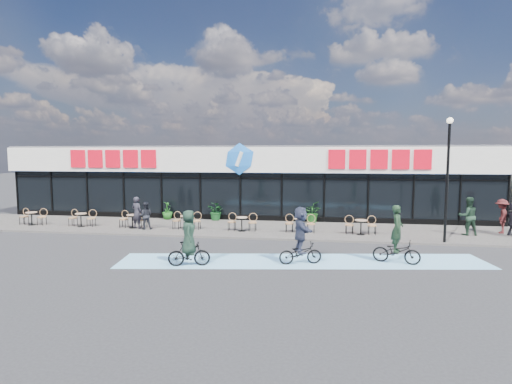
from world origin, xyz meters
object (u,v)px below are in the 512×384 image
at_px(potted_plant_right, 311,212).
at_px(pedestrian_c, 468,216).
at_px(potted_plant_left, 167,210).
at_px(patron_left, 137,213).
at_px(cyclist_b, 397,244).
at_px(lamp_post, 448,170).
at_px(bistro_set_0, 33,217).
at_px(pedestrian_a, 502,216).
at_px(potted_plant_mid, 216,211).
at_px(patron_right, 146,216).
at_px(cyclist_a, 300,238).

height_order(potted_plant_right, pedestrian_c, pedestrian_c).
relative_size(potted_plant_left, patron_left, 0.63).
distance_m(potted_plant_right, pedestrian_c, 8.12).
distance_m(pedestrian_c, cyclist_b, 7.05).
xyz_separation_m(lamp_post, bistro_set_0, (-21.66, 1.32, -2.85)).
distance_m(pedestrian_a, cyclist_b, 8.84).
bearing_deg(potted_plant_mid, bistro_set_0, -163.02).
relative_size(lamp_post, pedestrian_c, 2.96).
bearing_deg(pedestrian_a, lamp_post, -32.21).
distance_m(patron_right, pedestrian_a, 18.32).
bearing_deg(cyclist_b, patron_left, 159.40).
height_order(patron_left, pedestrian_c, pedestrian_c).
bearing_deg(lamp_post, potted_plant_mid, 159.65).
relative_size(lamp_post, potted_plant_mid, 5.03).
height_order(potted_plant_mid, potted_plant_right, potted_plant_right).
bearing_deg(patron_left, cyclist_b, 175.65).
bearing_deg(patron_left, cyclist_a, 165.36).
xyz_separation_m(lamp_post, pedestrian_a, (3.49, 2.61, -2.43)).
xyz_separation_m(bistro_set_0, patron_right, (6.90, -0.35, 0.28)).
bearing_deg(pedestrian_a, potted_plant_mid, -75.55).
bearing_deg(pedestrian_c, patron_right, -2.32).
height_order(bistro_set_0, pedestrian_c, pedestrian_c).
xyz_separation_m(potted_plant_mid, cyclist_a, (5.36, -8.59, 0.34)).
bearing_deg(pedestrian_a, pedestrian_c, -47.57).
relative_size(potted_plant_left, pedestrian_c, 0.58).
relative_size(potted_plant_mid, potted_plant_right, 0.93).
distance_m(pedestrian_a, cyclist_a, 12.01).
relative_size(bistro_set_0, patron_left, 0.89).
bearing_deg(cyclist_a, potted_plant_mid, 121.99).
bearing_deg(cyclist_a, potted_plant_left, 134.75).
bearing_deg(potted_plant_right, cyclist_a, -92.00).
xyz_separation_m(lamp_post, pedestrian_c, (1.64, 1.88, -2.35)).
bearing_deg(pedestrian_c, lamp_post, 43.52).
xyz_separation_m(potted_plant_mid, pedestrian_a, (15.23, -1.74, 0.31)).
xyz_separation_m(bistro_set_0, cyclist_a, (15.28, -5.56, 0.44)).
xyz_separation_m(patron_right, cyclist_a, (8.38, -5.20, 0.16)).
bearing_deg(pedestrian_a, patron_right, -63.89).
xyz_separation_m(bistro_set_0, potted_plant_left, (6.84, 2.96, 0.09)).
relative_size(bistro_set_0, cyclist_b, 0.70).
bearing_deg(patron_right, potted_plant_mid, -150.07).
distance_m(bistro_set_0, cyclist_a, 16.27).
distance_m(lamp_post, patron_left, 15.54).
bearing_deg(cyclist_a, pedestrian_c, 37.36).
xyz_separation_m(potted_plant_right, pedestrian_a, (9.56, -1.79, 0.27)).
relative_size(patron_right, pedestrian_c, 0.78).
bearing_deg(pedestrian_c, potted_plant_right, -23.61).
bearing_deg(patron_right, pedestrian_a, 166.83).
relative_size(lamp_post, cyclist_a, 2.59).
distance_m(potted_plant_right, cyclist_b, 8.64).
relative_size(potted_plant_mid, pedestrian_a, 0.64).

